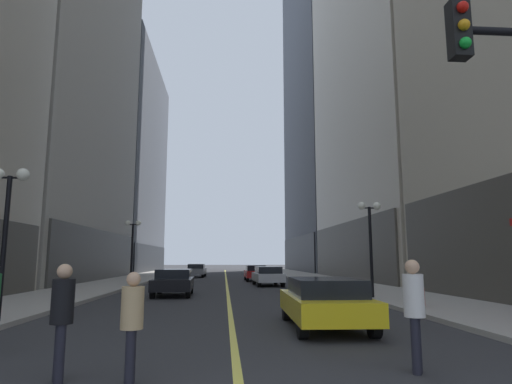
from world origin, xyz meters
TOP-DOWN VIEW (x-y plane):
  - ground_plane at (0.00, 35.00)m, footprint 200.00×200.00m
  - sidewalk_left at (-8.25, 35.00)m, footprint 4.50×78.00m
  - sidewalk_right at (8.25, 35.00)m, footprint 4.50×78.00m
  - lane_centre_stripe at (0.00, 35.00)m, footprint 0.16×70.00m
  - building_left_mid at (-15.66, 34.50)m, footprint 10.53×24.00m
  - building_left_far at (-16.73, 60.00)m, footprint 12.67×26.00m
  - building_right_far at (17.85, 60.00)m, footprint 14.88×26.00m
  - car_yellow at (2.49, 8.70)m, footprint 2.06×4.64m
  - car_black at (-2.77, 19.55)m, footprint 2.01×4.14m
  - car_silver at (2.82, 27.30)m, footprint 1.99×4.39m
  - car_red at (2.45, 34.13)m, footprint 1.75×4.48m
  - car_grey at (-3.02, 42.42)m, footprint 1.93×4.57m
  - pedestrian_in_black_coat at (-2.72, 3.93)m, footprint 0.45×0.45m
  - pedestrian_in_tan_trench at (-1.61, 3.72)m, footprint 0.38×0.38m
  - pedestrian_in_white_shirt at (2.92, 4.05)m, footprint 0.47×0.47m
  - street_lamp_left_near at (-6.40, 9.60)m, footprint 1.06×0.36m
  - street_lamp_left_far at (-6.40, 26.79)m, footprint 1.06×0.36m
  - street_lamp_right_mid at (6.40, 16.22)m, footprint 1.06×0.36m
  - fire_hydrant_right at (6.90, 12.49)m, footprint 0.28×0.28m

SIDE VIEW (x-z plane):
  - ground_plane at x=0.00m, z-range 0.00..0.00m
  - lane_centre_stripe at x=0.00m, z-range 0.00..0.01m
  - sidewalk_left at x=-8.25m, z-range 0.00..0.15m
  - sidewalk_right at x=8.25m, z-range 0.00..0.15m
  - fire_hydrant_right at x=6.90m, z-range 0.00..0.80m
  - car_red at x=2.45m, z-range 0.06..1.38m
  - car_black at x=-2.77m, z-range 0.06..1.38m
  - car_silver at x=2.82m, z-range 0.06..1.38m
  - car_grey at x=-3.02m, z-range 0.06..1.38m
  - car_yellow at x=2.49m, z-range 0.06..1.38m
  - pedestrian_in_tan_trench at x=-1.61m, z-range 0.13..1.78m
  - pedestrian_in_black_coat at x=-2.72m, z-range 0.15..1.91m
  - pedestrian_in_white_shirt at x=2.92m, z-range 0.16..1.99m
  - street_lamp_left_near at x=-6.40m, z-range 1.04..5.47m
  - street_lamp_left_far at x=-6.40m, z-range 1.04..5.47m
  - street_lamp_right_mid at x=6.40m, z-range 1.04..5.47m
  - building_left_far at x=-16.73m, z-range -0.06..30.81m
  - building_left_mid at x=-15.66m, z-range -0.08..34.94m
  - building_right_far at x=17.85m, z-range -0.08..81.80m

